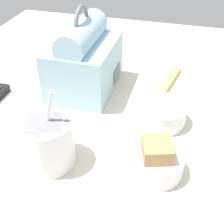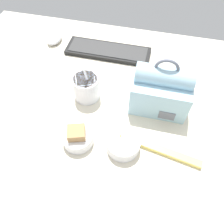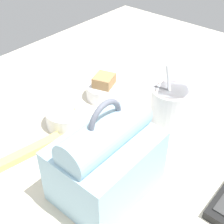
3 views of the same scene
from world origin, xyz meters
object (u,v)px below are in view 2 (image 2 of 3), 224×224
at_px(bento_bowl_snacks, 123,144).
at_px(chopstick_case, 170,153).
at_px(bento_bowl_sandwich, 78,137).
at_px(soup_cup, 86,87).
at_px(computer_mouse, 54,39).
at_px(keyboard, 108,51).
at_px(lunch_bag, 161,89).

distance_m(bento_bowl_snacks, chopstick_case, 0.15).
relative_size(bento_bowl_sandwich, bento_bowl_snacks, 0.94).
relative_size(soup_cup, computer_mouse, 1.66).
xyz_separation_m(bento_bowl_snacks, computer_mouse, (-0.42, 0.46, -0.01)).
distance_m(keyboard, chopstick_case, 0.53).
bearing_deg(soup_cup, bento_bowl_sandwich, -81.95).
distance_m(soup_cup, chopstick_case, 0.37).
bearing_deg(lunch_bag, computer_mouse, 153.11).
distance_m(bento_bowl_snacks, computer_mouse, 0.63).
bearing_deg(chopstick_case, soup_cup, 151.94).
height_order(keyboard, bento_bowl_snacks, bento_bowl_snacks).
distance_m(soup_cup, bento_bowl_sandwich, 0.20).
bearing_deg(keyboard, soup_cup, -93.74).
relative_size(keyboard, bento_bowl_snacks, 3.50).
height_order(keyboard, bento_bowl_sandwich, bento_bowl_sandwich).
bearing_deg(soup_cup, chopstick_case, -28.06).
height_order(soup_cup, chopstick_case, soup_cup).
xyz_separation_m(keyboard, soup_cup, (-0.02, -0.26, 0.04)).
distance_m(bento_bowl_sandwich, bento_bowl_snacks, 0.15).
bearing_deg(bento_bowl_sandwich, chopstick_case, 3.78).
height_order(soup_cup, computer_mouse, soup_cup).
bearing_deg(computer_mouse, bento_bowl_sandwich, -60.04).
xyz_separation_m(bento_bowl_sandwich, computer_mouse, (-0.27, 0.48, -0.01)).
bearing_deg(bento_bowl_sandwich, keyboard, 91.30).
xyz_separation_m(keyboard, bento_bowl_snacks, (0.16, -0.44, 0.01)).
distance_m(keyboard, lunch_bag, 0.35).
relative_size(keyboard, soup_cup, 2.38).
bearing_deg(bento_bowl_snacks, computer_mouse, 132.30).
xyz_separation_m(lunch_bag, soup_cup, (-0.26, -0.02, -0.03)).
bearing_deg(bento_bowl_snacks, chopstick_case, 3.24).
height_order(lunch_bag, chopstick_case, lunch_bag).
bearing_deg(bento_bowl_sandwich, soup_cup, 98.05).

